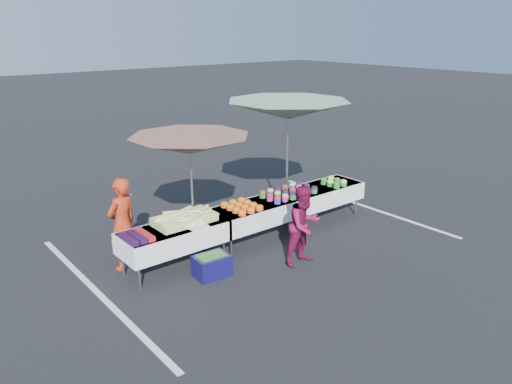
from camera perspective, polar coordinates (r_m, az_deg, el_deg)
ground at (r=9.78m, az=0.00°, el=-5.57°), size 80.00×80.00×0.00m
stripe_left at (r=8.35m, az=-17.60°, el=-10.95°), size 0.10×5.00×0.00m
stripe_right at (r=11.92m, az=12.01°, el=-1.49°), size 0.10×5.00×0.00m
table_left at (r=8.62m, az=-9.35°, el=-5.02°), size 1.86×0.81×0.75m
table_center at (r=9.56m, az=0.00°, el=-2.37°), size 1.86×0.81×0.75m
table_right at (r=10.72m, az=7.47°, el=-0.20°), size 1.86×0.81×0.75m
berry_punnets at (r=8.19m, az=-13.51°, el=-5.00°), size 0.40×0.54×0.08m
corn_pile at (r=8.67m, az=-8.12°, el=-2.96°), size 1.16×0.57×0.26m
plastic_bags at (r=8.45m, az=-6.63°, el=-3.98°), size 0.30×0.25×0.05m
carrot_bowls at (r=9.27m, az=-1.64°, el=-1.62°), size 0.55×0.69×0.11m
potato_cups at (r=10.00m, az=3.77°, el=0.05°), size 1.14×0.58×0.16m
bean_baskets at (r=10.77m, az=8.86°, el=1.16°), size 0.36×0.50×0.15m
vendor at (r=8.72m, az=-15.02°, el=-3.55°), size 0.68×0.55×1.61m
customer at (r=8.67m, az=5.54°, el=-3.81°), size 0.69×0.54×1.42m
umbrella_left at (r=8.82m, az=-7.54°, el=5.27°), size 2.76×2.76×2.20m
umbrella_right at (r=10.20m, az=3.69°, el=9.23°), size 3.13×3.13×2.60m
storage_bin at (r=8.43m, az=-5.08°, el=-8.32°), size 0.60×0.46×0.38m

